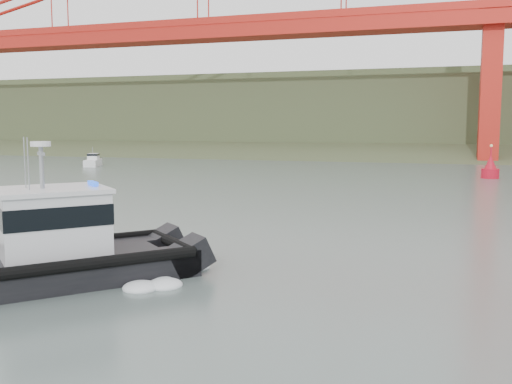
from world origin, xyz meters
TOP-DOWN VIEW (x-y plane):
  - ground at (0.00, 0.00)m, footprint 400.00×400.00m
  - headlands at (0.00, 125.50)m, footprint 500.00×105.36m
  - patrol_boat at (-2.89, -3.88)m, footprint 10.55×11.07m
  - motorboat at (-37.15, 50.42)m, footprint 3.59×5.46m
  - nav_buoy at (16.34, 47.17)m, footprint 1.92×1.92m

SIDE VIEW (x-z plane):
  - ground at x=0.00m, z-range 0.00..0.00m
  - motorboat at x=-37.15m, z-range -0.72..2.14m
  - nav_buoy at x=16.34m, z-range -0.95..3.06m
  - patrol_boat at x=-2.89m, z-range -1.36..4.09m
  - headlands at x=0.00m, z-range -6.52..20.61m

